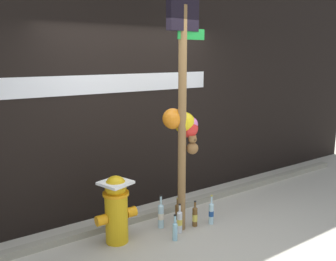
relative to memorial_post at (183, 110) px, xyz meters
name	(u,v)px	position (x,y,z in m)	size (l,w,h in m)	color
ground_plane	(193,246)	(-0.18, -0.44, -1.48)	(14.00, 14.00, 0.00)	#ADA899
building_wall	(129,94)	(-0.18, 0.97, 0.11)	(10.00, 0.21, 3.19)	black
curb_strip	(150,214)	(-0.18, 0.48, -1.44)	(8.00, 0.12, 0.08)	gray
memorial_post	(183,110)	(0.00, 0.00, 0.00)	(0.54, 0.33, 2.73)	olive
fire_hydrant	(116,208)	(-0.84, 0.14, -1.07)	(0.49, 0.39, 0.79)	gold
bottle_0	(161,215)	(-0.22, 0.14, -1.32)	(0.08, 0.08, 0.43)	#B2DBEA
bottle_1	(180,221)	(-0.11, -0.10, -1.34)	(0.07, 0.07, 0.37)	silver
bottle_2	(175,230)	(-0.27, -0.22, -1.36)	(0.06, 0.06, 0.32)	#93CCE0
bottle_3	(195,216)	(0.15, -0.07, -1.35)	(0.07, 0.07, 0.33)	brown
bottle_4	(177,211)	(0.09, 0.22, -1.37)	(0.06, 0.06, 0.29)	brown
bottle_5	(211,213)	(0.36, -0.14, -1.33)	(0.06, 0.06, 0.38)	#B2DBEA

